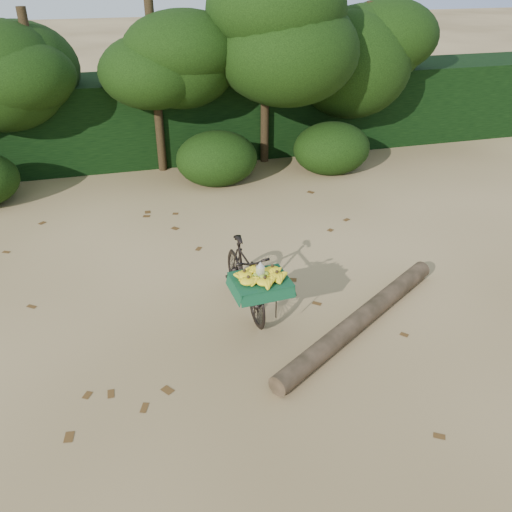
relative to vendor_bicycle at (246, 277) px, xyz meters
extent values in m
plane|color=tan|center=(-0.92, 0.28, -0.48)|extent=(80.00, 80.00, 0.00)
imported|color=black|center=(0.00, 0.03, -0.02)|extent=(0.53, 1.55, 0.92)
cube|color=black|center=(0.04, -0.57, 0.28)|extent=(0.36, 0.42, 0.02)
cube|color=#165531|center=(0.04, -0.57, 0.29)|extent=(0.70, 0.59, 0.01)
ellipsoid|color=olive|center=(0.10, -0.57, 0.34)|extent=(0.09, 0.07, 0.10)
ellipsoid|color=olive|center=(0.03, -0.52, 0.34)|extent=(0.09, 0.07, 0.10)
ellipsoid|color=olive|center=(-0.03, -0.58, 0.34)|extent=(0.09, 0.07, 0.10)
ellipsoid|color=olive|center=(0.04, -0.63, 0.34)|extent=(0.09, 0.07, 0.10)
cylinder|color=#EAE5C6|center=(0.04, -0.56, 0.38)|extent=(0.11, 0.11, 0.14)
cylinder|color=brown|center=(1.28, -0.80, -0.36)|extent=(2.90, 1.99, 0.24)
cube|color=black|center=(-0.92, 6.58, 0.42)|extent=(26.00, 1.80, 1.80)
camera|label=1|loc=(-1.46, -5.79, 3.62)|focal=38.00mm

